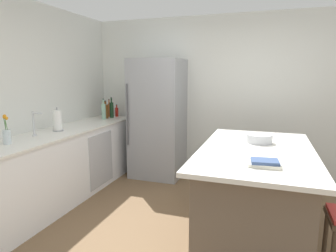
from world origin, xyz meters
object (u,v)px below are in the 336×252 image
(hot_sauce_bottle, at_px, (117,112))
(gin_bottle, at_px, (104,111))
(kitchen_island, at_px, (254,192))
(flower_vase, at_px, (7,134))
(whiskey_bottle, at_px, (105,111))
(wine_bottle, at_px, (112,110))
(mixing_bowl, at_px, (259,139))
(cookbook_stack, at_px, (265,163))
(refrigerator, at_px, (158,119))
(sink_faucet, at_px, (34,123))
(vinegar_bottle, at_px, (109,110))
(paper_towel_roll, at_px, (58,121))

(hot_sauce_bottle, height_order, gin_bottle, gin_bottle)
(kitchen_island, distance_m, flower_vase, 2.67)
(whiskey_bottle, bearing_deg, kitchen_island, -27.27)
(flower_vase, bearing_deg, wine_bottle, 87.79)
(kitchen_island, height_order, mixing_bowl, mixing_bowl)
(wine_bottle, distance_m, cookbook_stack, 3.20)
(refrigerator, xyz_separation_m, wine_bottle, (-0.83, -0.04, 0.12))
(refrigerator, relative_size, hot_sauce_bottle, 9.18)
(flower_vase, bearing_deg, sink_faucet, 92.63)
(flower_vase, relative_size, cookbook_stack, 1.28)
(hot_sauce_bottle, xyz_separation_m, vinegar_bottle, (-0.10, -0.08, 0.04))
(cookbook_stack, bearing_deg, flower_vase, -177.89)
(paper_towel_roll, xyz_separation_m, wine_bottle, (0.07, 1.28, 0.01))
(flower_vase, bearing_deg, hot_sauce_bottle, 88.11)
(hot_sauce_bottle, bearing_deg, refrigerator, -9.93)
(vinegar_bottle, xyz_separation_m, cookbook_stack, (2.63, -2.07, -0.10))
(refrigerator, xyz_separation_m, flower_vase, (-0.91, -2.10, 0.09))
(kitchen_island, distance_m, gin_bottle, 2.82)
(mixing_bowl, bearing_deg, kitchen_island, -93.23)
(kitchen_island, relative_size, wine_bottle, 5.52)
(hot_sauce_bottle, height_order, cookbook_stack, hot_sauce_bottle)
(gin_bottle, height_order, mixing_bowl, gin_bottle)
(whiskey_bottle, xyz_separation_m, mixing_bowl, (2.52, -1.02, -0.08))
(gin_bottle, xyz_separation_m, mixing_bowl, (2.49, -0.93, -0.09))
(flower_vase, distance_m, wine_bottle, 2.07)
(kitchen_island, relative_size, whiskey_bottle, 6.49)
(kitchen_island, bearing_deg, sink_faucet, -174.03)
(vinegar_bottle, relative_size, wine_bottle, 0.88)
(whiskey_bottle, bearing_deg, sink_faucet, -91.19)
(refrigerator, height_order, sink_faucet, refrigerator)
(paper_towel_roll, xyz_separation_m, vinegar_bottle, (-0.03, 1.38, -0.01))
(wine_bottle, bearing_deg, vinegar_bottle, 136.13)
(refrigerator, bearing_deg, whiskey_bottle, -171.53)
(vinegar_bottle, bearing_deg, kitchen_island, -30.30)
(refrigerator, distance_m, flower_vase, 2.29)
(sink_faucet, distance_m, mixing_bowl, 2.61)
(mixing_bowl, bearing_deg, vinegar_bottle, 154.56)
(gin_bottle, distance_m, mixing_bowl, 2.66)
(sink_faucet, height_order, cookbook_stack, sink_faucet)
(flower_vase, relative_size, gin_bottle, 0.94)
(flower_vase, bearing_deg, whiskey_bottle, 89.62)
(vinegar_bottle, bearing_deg, paper_towel_roll, -88.57)
(mixing_bowl, bearing_deg, sink_faucet, -168.17)
(refrigerator, xyz_separation_m, whiskey_bottle, (-0.89, -0.13, 0.10))
(flower_vase, distance_m, hot_sauce_bottle, 2.25)
(refrigerator, distance_m, sink_faucet, 1.93)
(paper_towel_roll, relative_size, wine_bottle, 0.89)
(flower_vase, relative_size, wine_bottle, 0.91)
(flower_vase, height_order, cookbook_stack, flower_vase)
(refrigerator, relative_size, gin_bottle, 5.63)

